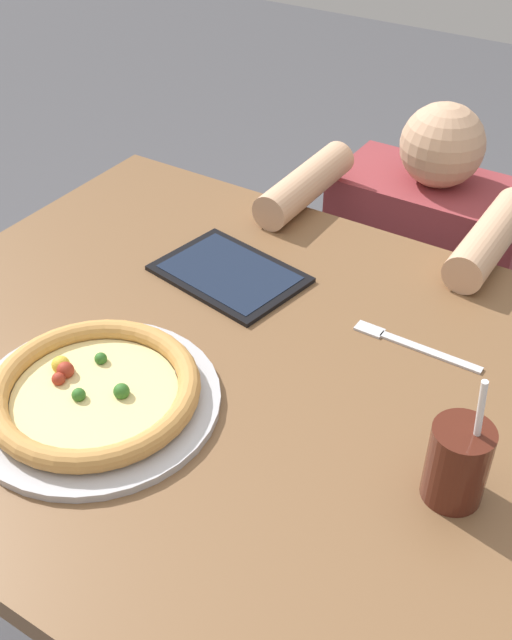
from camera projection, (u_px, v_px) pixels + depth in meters
ground_plane at (234, 630)px, 1.59m from camera, size 8.00×8.00×0.00m
dining_table at (227, 414)px, 1.20m from camera, size 1.10×0.92×0.75m
pizza_near at (95, 393)px, 1.04m from camera, size 0.34×0.34×0.04m
drink_cup_colored at (458, 463)px, 0.89m from camera, size 0.07×0.07×0.19m
fork at (410, 345)px, 1.15m from camera, size 0.20×0.02×0.00m
tablet at (229, 274)px, 1.29m from camera, size 0.27×0.21×0.01m
diner_seated at (414, 314)px, 1.79m from camera, size 0.44×0.53×0.91m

